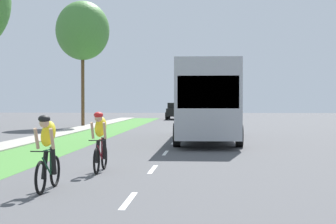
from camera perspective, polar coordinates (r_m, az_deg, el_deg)
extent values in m
plane|color=#4C4C4F|center=(22.61, 0.29, -3.54)|extent=(120.00, 120.00, 0.00)
cube|color=#478438|center=(23.38, -11.29, -3.40)|extent=(2.63, 70.00, 0.01)
cube|color=#9E998E|center=(24.01, -16.06, -3.30)|extent=(1.50, 70.00, 0.10)
cube|color=white|center=(10.42, -4.10, -9.13)|extent=(0.12, 1.80, 0.01)
cube|color=white|center=(15.01, -1.59, -5.95)|extent=(0.12, 1.80, 0.01)
cube|color=white|center=(19.63, -0.27, -4.26)|extent=(0.12, 1.80, 0.01)
cube|color=white|center=(24.27, 0.55, -3.21)|extent=(0.12, 1.80, 0.01)
cube|color=white|center=(28.92, 1.10, -2.50)|extent=(0.12, 1.80, 0.01)
cube|color=white|center=(33.57, 1.49, -1.98)|extent=(0.12, 1.80, 0.01)
cube|color=white|center=(38.23, 1.80, -1.59)|extent=(0.12, 1.80, 0.01)
cube|color=white|center=(42.88, 2.03, -1.29)|extent=(0.12, 1.80, 0.01)
cube|color=white|center=(47.54, 2.22, -1.04)|extent=(0.12, 1.80, 0.01)
cube|color=white|center=(52.21, 2.38, -0.84)|extent=(0.12, 1.80, 0.01)
torus|color=black|center=(12.25, -11.63, -6.01)|extent=(0.06, 0.68, 0.68)
torus|color=black|center=(11.26, -13.06, -6.65)|extent=(0.06, 0.68, 0.68)
cylinder|color=#194C2D|center=(11.63, -12.46, -5.50)|extent=(0.04, 0.59, 0.43)
cylinder|color=#194C2D|center=(11.89, -12.08, -4.87)|extent=(0.04, 0.04, 0.55)
cylinder|color=#194C2D|center=(11.65, -12.40, -3.86)|extent=(0.03, 0.55, 0.03)
cylinder|color=black|center=(11.22, -13.05, -4.01)|extent=(0.42, 0.02, 0.02)
ellipsoid|color=yellow|center=(11.69, -12.31, -2.22)|extent=(0.30, 0.54, 0.63)
sphere|color=tan|center=(11.41, -12.71, -1.10)|extent=(0.20, 0.20, 0.20)
ellipsoid|color=black|center=(11.41, -12.71, -0.70)|extent=(0.24, 0.28, 0.16)
cylinder|color=tan|center=(11.48, -13.47, -2.69)|extent=(0.07, 0.26, 0.45)
cylinder|color=tan|center=(11.38, -11.93, -2.72)|extent=(0.07, 0.26, 0.45)
cylinder|color=black|center=(11.85, -12.65, -5.38)|extent=(0.10, 0.30, 0.60)
cylinder|color=black|center=(11.74, -11.78, -4.95)|extent=(0.10, 0.25, 0.61)
torus|color=black|center=(15.07, -6.63, -4.64)|extent=(0.06, 0.68, 0.68)
torus|color=black|center=(14.06, -7.41, -5.06)|extent=(0.06, 0.68, 0.68)
cylinder|color=maroon|center=(14.45, -7.09, -4.18)|extent=(0.04, 0.59, 0.43)
cylinder|color=maroon|center=(14.71, -6.88, -3.69)|extent=(0.04, 0.04, 0.55)
cylinder|color=maroon|center=(14.47, -7.05, -2.86)|extent=(0.03, 0.55, 0.03)
cylinder|color=black|center=(14.03, -7.40, -2.94)|extent=(0.42, 0.02, 0.02)
ellipsoid|color=yellow|center=(14.52, -7.00, -1.54)|extent=(0.30, 0.54, 0.63)
sphere|color=tan|center=(14.24, -7.22, -0.63)|extent=(0.20, 0.20, 0.20)
ellipsoid|color=red|center=(14.23, -7.22, -0.31)|extent=(0.24, 0.28, 0.16)
cylinder|color=tan|center=(14.28, -7.85, -1.91)|extent=(0.07, 0.26, 0.45)
cylinder|color=tan|center=(14.22, -6.58, -1.92)|extent=(0.07, 0.26, 0.45)
cylinder|color=black|center=(14.66, -7.32, -4.10)|extent=(0.10, 0.30, 0.60)
cylinder|color=black|center=(14.57, -6.59, -3.74)|extent=(0.10, 0.25, 0.61)
cube|color=#A5A8AD|center=(25.87, 4.14, 1.33)|extent=(2.50, 11.60, 3.10)
cube|color=#1E2833|center=(25.88, 4.14, 2.22)|extent=(2.52, 10.67, 0.64)
cube|color=#1E2833|center=(20.10, 4.19, 2.08)|extent=(2.25, 0.06, 1.20)
cylinder|color=black|center=(22.18, 0.93, -2.39)|extent=(0.28, 0.96, 0.96)
cylinder|color=black|center=(22.19, 7.40, -2.40)|extent=(0.28, 0.96, 0.96)
cylinder|color=black|center=(29.12, 1.65, -1.53)|extent=(0.28, 0.96, 0.96)
cylinder|color=black|center=(29.13, 6.58, -1.54)|extent=(0.28, 0.96, 0.96)
cube|color=silver|center=(42.31, 4.45, -0.46)|extent=(1.76, 4.30, 0.76)
cube|color=silver|center=(42.45, 4.45, 0.38)|extent=(1.55, 2.24, 0.52)
cube|color=#1E2833|center=(41.48, 4.46, 0.33)|extent=(1.44, 0.08, 0.44)
cylinder|color=black|center=(40.99, 3.23, -0.96)|extent=(0.22, 0.64, 0.64)
cylinder|color=black|center=(41.01, 5.69, -0.97)|extent=(0.22, 0.64, 0.64)
cylinder|color=black|center=(43.65, 3.28, -0.83)|extent=(0.22, 0.64, 0.64)
cylinder|color=black|center=(43.67, 5.59, -0.83)|extent=(0.22, 0.64, 0.64)
cube|color=black|center=(54.38, 1.01, 0.00)|extent=(1.96, 5.10, 0.76)
cube|color=black|center=(53.60, 0.97, 0.62)|extent=(1.80, 1.78, 0.64)
cube|color=#1E2833|center=(52.89, 0.93, 0.59)|extent=(1.67, 0.08, 0.52)
cube|color=black|center=(55.44, 0.14, 0.33)|extent=(0.08, 2.81, 0.40)
cube|color=black|center=(55.35, 2.00, 0.33)|extent=(0.08, 2.81, 0.40)
cube|color=black|center=(56.88, 1.14, 0.35)|extent=(1.80, 0.08, 0.40)
cylinder|color=black|center=(52.92, -0.13, -0.41)|extent=(0.26, 0.76, 0.76)
cylinder|color=black|center=(52.81, 1.99, -0.41)|extent=(0.26, 0.76, 0.76)
cylinder|color=black|center=(55.97, 0.09, -0.32)|extent=(0.26, 0.76, 0.76)
cylinder|color=black|center=(55.87, 2.10, -0.32)|extent=(0.26, 0.76, 0.76)
cube|color=#23389E|center=(63.90, 3.79, 0.25)|extent=(1.90, 4.70, 1.00)
cube|color=#23389E|center=(64.10, 3.79, 0.90)|extent=(1.71, 2.91, 0.52)
cube|color=#1E2833|center=(62.84, 3.79, 0.79)|extent=(1.56, 0.08, 0.44)
cylinder|color=black|center=(62.51, 2.92, -0.18)|extent=(0.25, 0.72, 0.72)
cylinder|color=black|center=(62.51, 4.66, -0.18)|extent=(0.25, 0.72, 0.72)
cylinder|color=black|center=(65.33, 2.96, -0.12)|extent=(0.25, 0.72, 0.72)
cylinder|color=black|center=(65.33, 4.63, -0.12)|extent=(0.25, 0.72, 0.72)
cylinder|color=brown|center=(40.22, -8.82, 2.35)|extent=(0.24, 0.24, 5.37)
ellipsoid|color=#478438|center=(40.52, -8.84, 8.34)|extent=(3.86, 3.86, 4.25)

